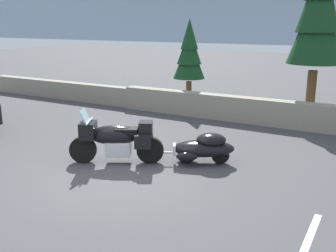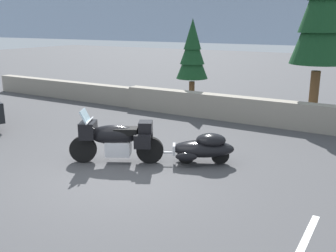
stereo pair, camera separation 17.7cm
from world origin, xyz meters
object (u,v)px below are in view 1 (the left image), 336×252
at_px(touring_motorcycle, 116,139).
at_px(car_shaped_trailer, 204,147).
at_px(pine_tree_tall, 319,6).
at_px(pine_tree_secondary, 189,52).

height_order(touring_motorcycle, car_shaped_trailer, touring_motorcycle).
distance_m(car_shaped_trailer, pine_tree_tall, 6.77).
bearing_deg(touring_motorcycle, pine_tree_tall, 63.54).
height_order(pine_tree_tall, pine_tree_secondary, pine_tree_tall).
xyz_separation_m(car_shaped_trailer, pine_tree_tall, (1.44, 5.65, 3.45)).
bearing_deg(pine_tree_secondary, touring_motorcycle, -77.66).
distance_m(car_shaped_trailer, pine_tree_secondary, 7.09).
bearing_deg(pine_tree_tall, pine_tree_secondary, 176.35).
bearing_deg(pine_tree_secondary, pine_tree_tall, -3.65).
bearing_deg(car_shaped_trailer, pine_tree_tall, 75.66).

